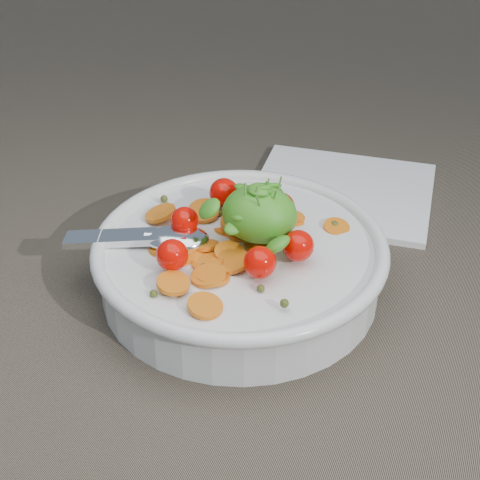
% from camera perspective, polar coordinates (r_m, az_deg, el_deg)
% --- Properties ---
extents(ground, '(6.00, 6.00, 0.00)m').
position_cam_1_polar(ground, '(0.64, 2.15, -2.84)').
color(ground, brown).
rests_on(ground, ground).
extents(bowl, '(0.26, 0.24, 0.11)m').
position_cam_1_polar(bowl, '(0.61, -0.01, -1.62)').
color(bowl, silver).
rests_on(bowl, ground).
extents(napkin, '(0.19, 0.17, 0.01)m').
position_cam_1_polar(napkin, '(0.76, 7.92, 3.73)').
color(napkin, white).
rests_on(napkin, ground).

